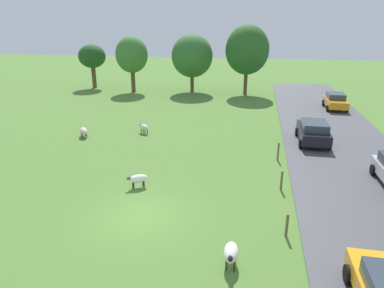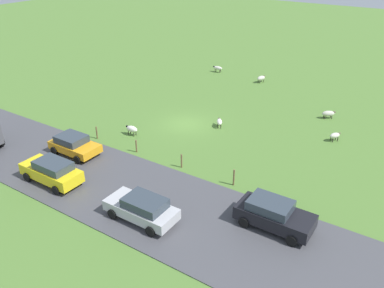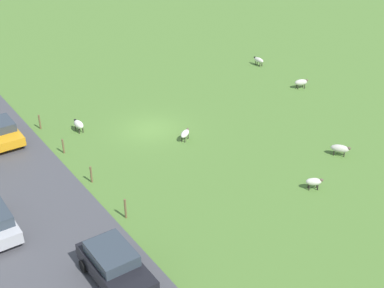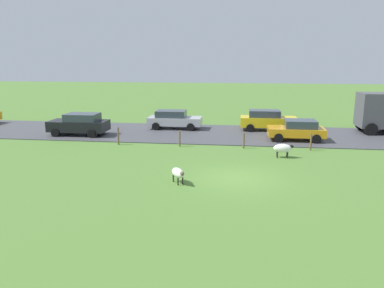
{
  "view_description": "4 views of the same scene",
  "coord_description": "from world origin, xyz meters",
  "px_view_note": "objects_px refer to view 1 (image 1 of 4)",
  "views": [
    {
      "loc": [
        5.02,
        -13.16,
        8.45
      ],
      "look_at": [
        1.02,
        7.21,
        1.14
      ],
      "focal_mm": 31.79,
      "sensor_mm": 36.0,
      "label": 1
    },
    {
      "loc": [
        27.39,
        18.53,
        15.18
      ],
      "look_at": [
        4.81,
        3.74,
        1.12
      ],
      "focal_mm": 37.28,
      "sensor_mm": 36.0,
      "label": 2
    },
    {
      "loc": [
        16.64,
        29.11,
        17.34
      ],
      "look_at": [
        -0.15,
        5.03,
        1.02
      ],
      "focal_mm": 48.27,
      "sensor_mm": 36.0,
      "label": 3
    },
    {
      "loc": [
        -17.73,
        -0.07,
        5.74
      ],
      "look_at": [
        2.22,
        2.55,
        1.18
      ],
      "focal_mm": 34.55,
      "sensor_mm": 36.0,
      "label": 4
    }
  ],
  "objects_px": {
    "tree_1": "(92,57)",
    "tree_0": "(192,56)",
    "sheep_5": "(138,179)",
    "sheep_3": "(83,131)",
    "car_2": "(313,131)",
    "tree_2": "(132,55)",
    "tree_3": "(247,50)",
    "sheep_0": "(144,127)",
    "sheep_4": "(231,253)",
    "car_0": "(335,101)"
  },
  "relations": [
    {
      "from": "tree_1",
      "to": "tree_0",
      "type": "bearing_deg",
      "value": -2.61
    },
    {
      "from": "sheep_5",
      "to": "sheep_3",
      "type": "bearing_deg",
      "value": 133.56
    },
    {
      "from": "sheep_3",
      "to": "tree_0",
      "type": "height_order",
      "value": "tree_0"
    },
    {
      "from": "sheep_5",
      "to": "car_2",
      "type": "xyz_separation_m",
      "value": [
        10.38,
        9.53,
        0.42
      ]
    },
    {
      "from": "tree_2",
      "to": "tree_3",
      "type": "height_order",
      "value": "tree_3"
    },
    {
      "from": "sheep_0",
      "to": "sheep_4",
      "type": "xyz_separation_m",
      "value": [
        8.39,
        -14.9,
        0.05
      ]
    },
    {
      "from": "sheep_3",
      "to": "tree_2",
      "type": "distance_m",
      "value": 19.73
    },
    {
      "from": "tree_2",
      "to": "tree_3",
      "type": "bearing_deg",
      "value": 3.71
    },
    {
      "from": "tree_0",
      "to": "tree_1",
      "type": "height_order",
      "value": "tree_0"
    },
    {
      "from": "tree_2",
      "to": "car_2",
      "type": "height_order",
      "value": "tree_2"
    },
    {
      "from": "sheep_4",
      "to": "tree_3",
      "type": "relative_size",
      "value": 0.14
    },
    {
      "from": "tree_1",
      "to": "car_2",
      "type": "height_order",
      "value": "tree_1"
    },
    {
      "from": "sheep_4",
      "to": "tree_0",
      "type": "xyz_separation_m",
      "value": [
        -8.0,
        33.43,
        4.05
      ]
    },
    {
      "from": "sheep_4",
      "to": "tree_2",
      "type": "xyz_separation_m",
      "value": [
        -15.67,
        32.12,
        4.19
      ]
    },
    {
      "from": "sheep_5",
      "to": "car_0",
      "type": "xyz_separation_m",
      "value": [
        14.16,
        21.33,
        0.38
      ]
    },
    {
      "from": "sheep_5",
      "to": "tree_1",
      "type": "distance_m",
      "value": 33.3
    },
    {
      "from": "tree_2",
      "to": "car_2",
      "type": "distance_m",
      "value": 26.98
    },
    {
      "from": "tree_0",
      "to": "car_0",
      "type": "distance_m",
      "value": 18.27
    },
    {
      "from": "car_0",
      "to": "car_2",
      "type": "xyz_separation_m",
      "value": [
        -3.78,
        -11.8,
        0.04
      ]
    },
    {
      "from": "sheep_0",
      "to": "tree_2",
      "type": "relative_size",
      "value": 0.15
    },
    {
      "from": "tree_0",
      "to": "car_2",
      "type": "bearing_deg",
      "value": -55.17
    },
    {
      "from": "sheep_0",
      "to": "tree_3",
      "type": "height_order",
      "value": "tree_3"
    },
    {
      "from": "sheep_5",
      "to": "sheep_4",
      "type": "bearing_deg",
      "value": -44.56
    },
    {
      "from": "sheep_3",
      "to": "tree_3",
      "type": "relative_size",
      "value": 0.15
    },
    {
      "from": "sheep_4",
      "to": "sheep_5",
      "type": "relative_size",
      "value": 1.06
    },
    {
      "from": "tree_3",
      "to": "car_2",
      "type": "bearing_deg",
      "value": -71.99
    },
    {
      "from": "tree_0",
      "to": "car_2",
      "type": "distance_m",
      "value": 22.76
    },
    {
      "from": "sheep_5",
      "to": "tree_2",
      "type": "bearing_deg",
      "value": 110.78
    },
    {
      "from": "car_0",
      "to": "car_2",
      "type": "relative_size",
      "value": 0.89
    },
    {
      "from": "tree_1",
      "to": "tree_3",
      "type": "height_order",
      "value": "tree_3"
    },
    {
      "from": "sheep_5",
      "to": "tree_3",
      "type": "relative_size",
      "value": 0.13
    },
    {
      "from": "sheep_5",
      "to": "car_2",
      "type": "relative_size",
      "value": 0.25
    },
    {
      "from": "sheep_4",
      "to": "tree_1",
      "type": "xyz_separation_m",
      "value": [
        -22.19,
        34.07,
        3.68
      ]
    },
    {
      "from": "sheep_3",
      "to": "tree_2",
      "type": "bearing_deg",
      "value": 98.6
    },
    {
      "from": "sheep_3",
      "to": "car_2",
      "type": "distance_m",
      "value": 17.72
    },
    {
      "from": "sheep_3",
      "to": "tree_1",
      "type": "height_order",
      "value": "tree_1"
    },
    {
      "from": "sheep_3",
      "to": "tree_2",
      "type": "height_order",
      "value": "tree_2"
    },
    {
      "from": "sheep_4",
      "to": "tree_3",
      "type": "xyz_separation_m",
      "value": [
        -1.05,
        33.07,
        4.92
      ]
    },
    {
      "from": "sheep_3",
      "to": "tree_2",
      "type": "relative_size",
      "value": 0.18
    },
    {
      "from": "tree_0",
      "to": "tree_3",
      "type": "bearing_deg",
      "value": -2.96
    },
    {
      "from": "sheep_3",
      "to": "car_2",
      "type": "relative_size",
      "value": 0.28
    },
    {
      "from": "car_0",
      "to": "car_2",
      "type": "distance_m",
      "value": 12.39
    },
    {
      "from": "tree_1",
      "to": "car_2",
      "type": "bearing_deg",
      "value": -35.23
    },
    {
      "from": "tree_2",
      "to": "sheep_4",
      "type": "bearing_deg",
      "value": -64.0
    },
    {
      "from": "sheep_3",
      "to": "car_0",
      "type": "distance_m",
      "value": 25.42
    },
    {
      "from": "sheep_4",
      "to": "tree_1",
      "type": "height_order",
      "value": "tree_1"
    },
    {
      "from": "sheep_5",
      "to": "car_2",
      "type": "distance_m",
      "value": 14.09
    },
    {
      "from": "tree_1",
      "to": "car_2",
      "type": "xyz_separation_m",
      "value": [
        27.02,
        -19.08,
        -3.32
      ]
    },
    {
      "from": "sheep_0",
      "to": "tree_2",
      "type": "bearing_deg",
      "value": 112.9
    },
    {
      "from": "tree_3",
      "to": "sheep_4",
      "type": "bearing_deg",
      "value": -88.18
    }
  ]
}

